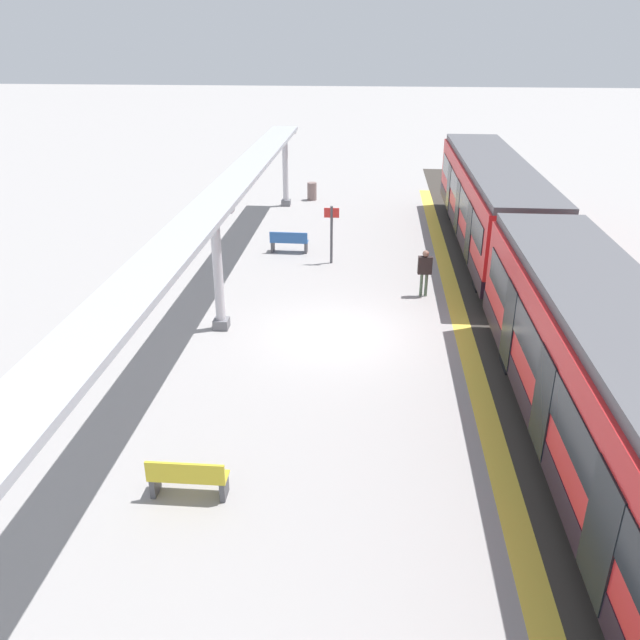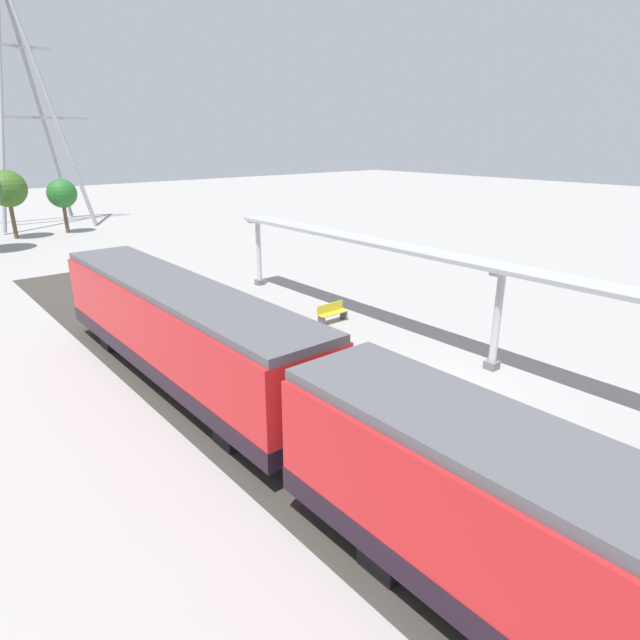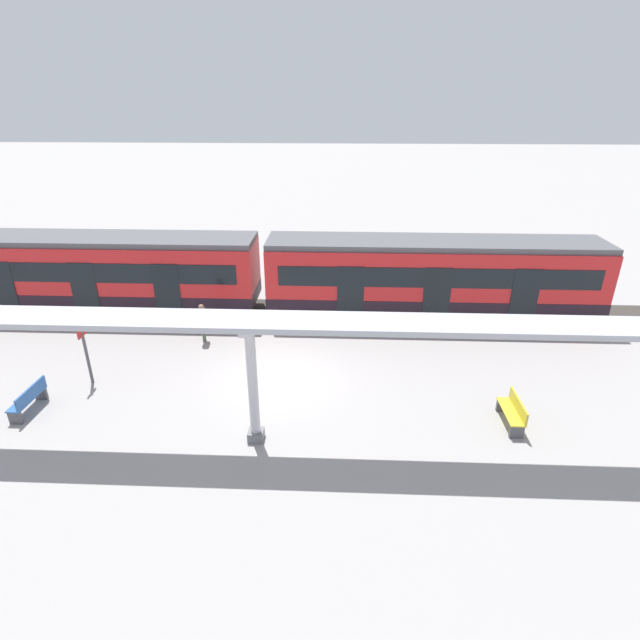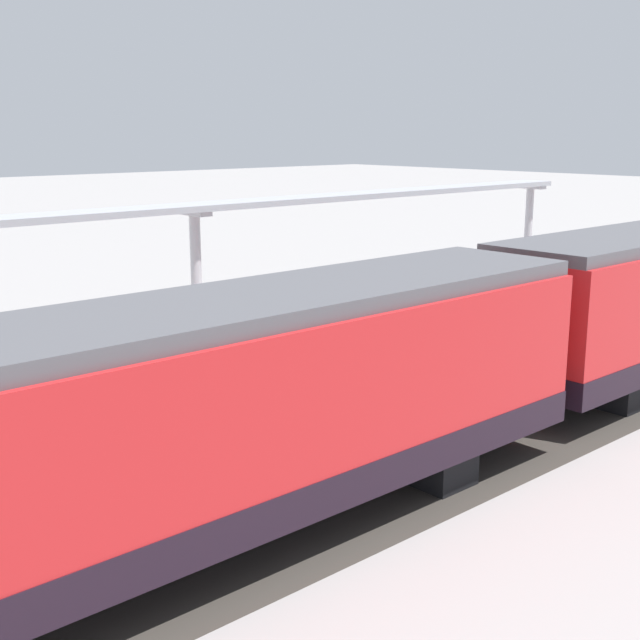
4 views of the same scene
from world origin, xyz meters
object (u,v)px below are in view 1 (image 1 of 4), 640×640
(train_near_carriage, at_px, (491,204))
(passenger_waiting_near_edge, at_px, (425,268))
(canopy_pillar_second, at_px, (218,269))
(trash_bin, at_px, (312,191))
(train_far_carriage, at_px, (614,398))
(platform_info_sign, at_px, (332,229))
(bench_mid_platform, at_px, (289,242))
(canopy_pillar_nearest, at_px, (285,168))
(bench_near_end, at_px, (188,478))

(train_near_carriage, relative_size, passenger_waiting_near_edge, 8.97)
(canopy_pillar_second, bearing_deg, trash_bin, -94.26)
(train_far_carriage, bearing_deg, platform_info_sign, -63.71)
(passenger_waiting_near_edge, bearing_deg, canopy_pillar_second, 26.66)
(bench_mid_platform, bearing_deg, train_far_carriage, 120.23)
(train_far_carriage, height_order, canopy_pillar_nearest, canopy_pillar_nearest)
(train_far_carriage, relative_size, canopy_pillar_second, 3.89)
(trash_bin, height_order, platform_info_sign, platform_info_sign)
(canopy_pillar_nearest, height_order, passenger_waiting_near_edge, canopy_pillar_nearest)
(canopy_pillar_nearest, distance_m, trash_bin, 2.24)
(platform_info_sign, bearing_deg, bench_near_end, 82.58)
(canopy_pillar_nearest, distance_m, bench_mid_platform, 7.63)
(canopy_pillar_nearest, bearing_deg, canopy_pillar_second, 90.00)
(train_far_carriage, xyz_separation_m, passenger_waiting_near_edge, (2.88, -9.41, -0.84))
(bench_near_end, bearing_deg, canopy_pillar_nearest, -87.24)
(train_far_carriage, xyz_separation_m, canopy_pillar_nearest, (9.03, -21.01, 0.03))
(train_near_carriage, height_order, canopy_pillar_nearest, canopy_pillar_nearest)
(bench_near_end, distance_m, bench_mid_platform, 14.84)
(canopy_pillar_second, bearing_deg, train_near_carriage, -136.72)
(platform_info_sign, height_order, passenger_waiting_near_edge, platform_info_sign)
(train_near_carriage, bearing_deg, passenger_waiting_near_edge, 61.96)
(canopy_pillar_second, xyz_separation_m, bench_near_end, (-1.07, 7.57, -1.42))
(platform_info_sign, bearing_deg, passenger_waiting_near_edge, 136.90)
(train_near_carriage, xyz_separation_m, bench_near_end, (7.95, 16.07, -1.39))
(passenger_waiting_near_edge, bearing_deg, platform_info_sign, -43.10)
(train_near_carriage, bearing_deg, train_far_carriage, 90.00)
(bench_near_end, bearing_deg, train_far_carriage, -171.08)
(bench_near_end, height_order, trash_bin, trash_bin)
(train_far_carriage, distance_m, bench_mid_platform, 15.80)
(train_far_carriage, relative_size, bench_mid_platform, 9.44)
(canopy_pillar_nearest, height_order, platform_info_sign, canopy_pillar_nearest)
(platform_info_sign, bearing_deg, bench_mid_platform, -32.40)
(canopy_pillar_second, distance_m, passenger_waiting_near_edge, 6.93)
(train_far_carriage, bearing_deg, trash_bin, -70.63)
(trash_bin, bearing_deg, canopy_pillar_second, 85.74)
(passenger_waiting_near_edge, bearing_deg, train_near_carriage, -118.04)
(trash_bin, bearing_deg, train_near_carriage, 136.40)
(train_near_carriage, distance_m, platform_info_sign, 6.62)
(canopy_pillar_nearest, bearing_deg, platform_info_sign, 108.54)
(trash_bin, relative_size, platform_info_sign, 0.41)
(train_far_carriage, relative_size, platform_info_sign, 6.48)
(train_near_carriage, bearing_deg, trash_bin, -43.60)
(canopy_pillar_second, bearing_deg, train_far_carriage, 144.97)
(trash_bin, xyz_separation_m, platform_info_sign, (-1.67, 9.81, 0.88))
(bench_near_end, xyz_separation_m, platform_info_sign, (-1.79, -13.73, 0.89))
(train_near_carriage, bearing_deg, platform_info_sign, 20.83)
(train_near_carriage, distance_m, bench_near_end, 17.99)
(canopy_pillar_second, distance_m, bench_near_end, 7.78)
(canopy_pillar_second, bearing_deg, platform_info_sign, -114.92)
(train_near_carriage, xyz_separation_m, train_far_carriage, (0.00, 14.83, 0.00))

